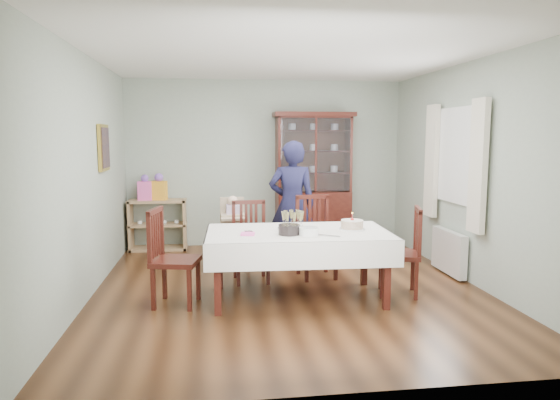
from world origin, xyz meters
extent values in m
plane|color=#593319|center=(0.00, 0.00, 0.00)|extent=(5.00, 5.00, 0.00)
plane|color=#9EAA99|center=(0.00, 2.50, 1.35)|extent=(4.50, 0.00, 4.50)
plane|color=#9EAA99|center=(-2.25, 0.00, 1.35)|extent=(0.00, 5.00, 5.00)
plane|color=#9EAA99|center=(2.25, 0.00, 1.35)|extent=(0.00, 5.00, 5.00)
plane|color=white|center=(0.00, 0.00, 2.70)|extent=(5.00, 5.00, 0.00)
cube|color=#481B12|center=(0.04, -0.40, 0.72)|extent=(1.94, 1.12, 0.06)
cube|color=beige|center=(0.04, -0.40, 0.76)|extent=(2.04, 1.22, 0.01)
cube|color=#481B12|center=(0.75, 2.26, 0.45)|extent=(1.20, 0.45, 0.90)
cube|color=white|center=(0.75, 2.07, 1.50)|extent=(1.12, 0.01, 1.16)
cube|color=#481B12|center=(0.75, 2.26, 2.14)|extent=(1.30, 0.48, 0.07)
cube|color=tan|center=(-1.75, 2.28, 0.02)|extent=(0.90, 0.38, 0.04)
cube|color=tan|center=(-1.75, 2.28, 0.40)|extent=(0.90, 0.38, 0.03)
cube|color=tan|center=(-1.75, 2.28, 0.78)|extent=(0.90, 0.38, 0.04)
cube|color=tan|center=(-2.17, 2.28, 0.40)|extent=(0.04, 0.38, 0.80)
cube|color=tan|center=(-1.33, 2.28, 0.40)|extent=(0.04, 0.38, 0.80)
cube|color=gold|center=(-2.22, 0.80, 1.65)|extent=(0.04, 0.48, 0.58)
cube|color=white|center=(2.22, 0.30, 1.55)|extent=(0.04, 1.02, 1.22)
cube|color=silver|center=(2.16, -0.32, 1.45)|extent=(0.07, 0.30, 1.55)
cube|color=silver|center=(2.16, 0.92, 1.45)|extent=(0.07, 0.30, 1.55)
cube|color=white|center=(2.16, 0.30, 0.30)|extent=(0.10, 0.80, 0.55)
cube|color=#481B12|center=(-0.42, 0.33, 0.45)|extent=(0.47, 0.47, 0.05)
cube|color=#481B12|center=(-0.43, 0.53, 0.73)|extent=(0.42, 0.07, 0.52)
cube|color=#481B12|center=(0.43, 0.41, 0.47)|extent=(0.51, 0.51, 0.05)
cube|color=#481B12|center=(0.41, 0.62, 0.76)|extent=(0.44, 0.09, 0.55)
cube|color=#481B12|center=(-1.27, -0.44, 0.47)|extent=(0.55, 0.55, 0.05)
cube|color=#481B12|center=(-1.48, -0.39, 0.76)|extent=(0.13, 0.44, 0.55)
cube|color=#481B12|center=(1.20, -0.40, 0.46)|extent=(0.56, 0.56, 0.05)
cube|color=#481B12|center=(1.40, -0.46, 0.74)|extent=(0.16, 0.42, 0.53)
imported|color=black|center=(0.19, 0.95, 0.87)|extent=(0.68, 0.48, 1.74)
cube|color=tan|center=(-0.61, 1.00, 0.64)|extent=(0.34, 0.30, 0.23)
cube|color=tan|center=(-0.61, 1.00, 0.83)|extent=(0.33, 0.07, 0.27)
cube|color=tan|center=(-0.61, 1.00, 0.71)|extent=(0.35, 0.17, 0.03)
cube|color=#C7AED3|center=(-0.61, 1.00, 0.79)|extent=(0.18, 0.14, 0.17)
sphere|color=beige|center=(-0.61, 1.00, 0.92)|extent=(0.14, 0.14, 0.14)
cylinder|color=silver|center=(0.01, -0.28, 0.77)|extent=(0.34, 0.34, 0.01)
torus|color=silver|center=(0.01, -0.28, 0.77)|extent=(0.34, 0.34, 0.01)
cylinder|color=white|center=(0.66, -0.39, 0.77)|extent=(0.29, 0.29, 0.02)
cylinder|color=brown|center=(0.66, -0.39, 0.82)|extent=(0.25, 0.25, 0.09)
cylinder|color=silver|center=(0.66, -0.39, 0.87)|extent=(0.25, 0.25, 0.01)
cylinder|color=#F24C4C|center=(0.66, -0.39, 0.91)|extent=(0.01, 0.01, 0.07)
sphere|color=yellow|center=(0.66, -0.39, 0.95)|extent=(0.02, 0.02, 0.02)
cylinder|color=black|center=(-0.08, -0.58, 0.81)|extent=(0.24, 0.24, 0.11)
cylinder|color=white|center=(0.12, -0.66, 0.80)|extent=(0.24, 0.24, 0.09)
cube|color=#FD5DB7|center=(-0.52, -0.54, 0.77)|extent=(0.16, 0.16, 0.02)
cube|color=silver|center=(0.30, -0.71, 0.77)|extent=(0.26, 0.20, 0.01)
cube|color=#FD5DB7|center=(-1.93, 2.26, 0.95)|extent=(0.22, 0.14, 0.29)
sphere|color=#E533B2|center=(-1.93, 2.26, 1.14)|extent=(0.12, 0.12, 0.12)
cube|color=#FFA828|center=(-1.71, 2.26, 0.95)|extent=(0.25, 0.20, 0.30)
sphere|color=#E533B2|center=(-1.71, 2.26, 1.15)|extent=(0.14, 0.14, 0.14)
camera|label=1|loc=(-0.87, -5.70, 1.79)|focal=32.00mm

